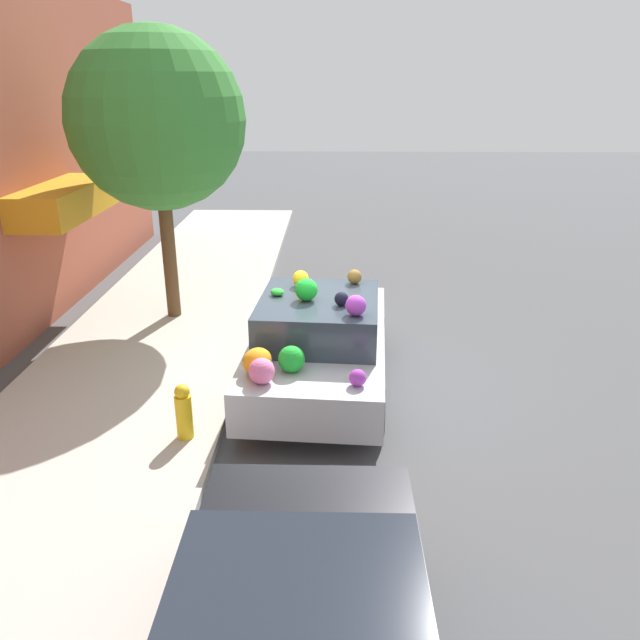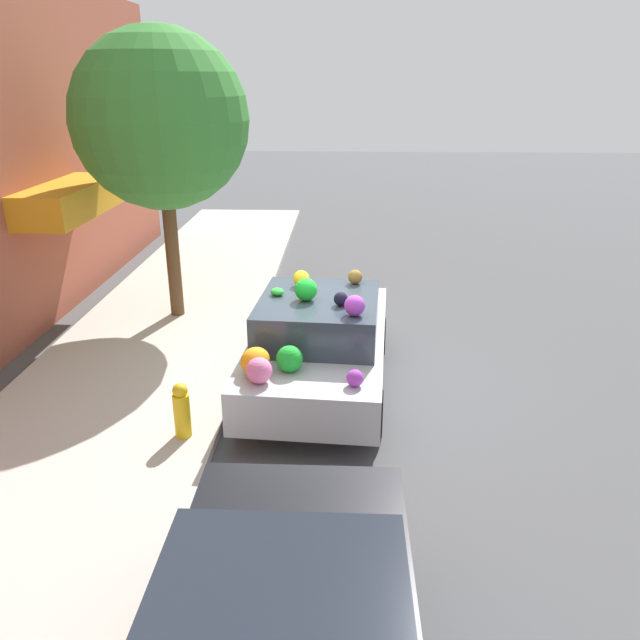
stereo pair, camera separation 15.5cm
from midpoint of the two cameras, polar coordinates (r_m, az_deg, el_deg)
name	(u,v)px [view 1 (the left image)]	position (r m, az deg, el deg)	size (l,w,h in m)	color
ground_plane	(314,385)	(9.07, -1.02, -5.98)	(60.00, 60.00, 0.00)	#4C4C4F
sidewalk_curb	(129,380)	(9.54, -17.53, -5.21)	(24.00, 3.20, 0.12)	#B2ADA3
street_tree	(157,121)	(10.97, -15.08, 17.18)	(2.91, 2.91, 4.84)	brown
fire_hydrant	(184,412)	(7.66, -12.92, -8.16)	(0.20, 0.20, 0.70)	gold
art_car	(319,340)	(8.71, -0.59, -1.87)	(4.07, 2.06, 1.69)	#B7BABF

